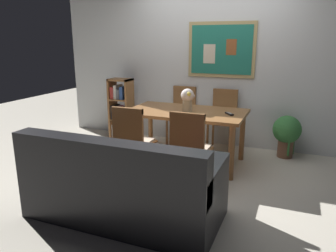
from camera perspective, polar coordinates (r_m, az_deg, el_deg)
name	(u,v)px	position (r m, az deg, el deg)	size (l,w,h in m)	color
ground_plane	(182,173)	(4.18, 2.41, -8.26)	(12.00, 12.00, 0.00)	beige
wall_back_with_painting	(213,62)	(5.23, 7.95, 11.02)	(5.20, 0.14, 2.60)	silver
dining_table	(186,117)	(4.39, 3.16, 1.54)	(1.56, 0.90, 0.72)	brown
dining_chair_far_right	(223,114)	(5.06, 9.62, 2.04)	(0.40, 0.41, 0.91)	brown
dining_chair_far_left	(182,110)	(5.29, 2.53, 2.79)	(0.40, 0.41, 0.91)	brown
dining_chair_near_left	(132,137)	(3.83, -6.26, -2.01)	(0.40, 0.41, 0.91)	brown
dining_chair_near_right	(190,144)	(3.57, 3.82, -3.21)	(0.40, 0.41, 0.91)	brown
leather_couch	(122,187)	(3.12, -8.05, -10.53)	(1.80, 0.84, 0.84)	black
bookshelf	(121,111)	(5.54, -8.17, 2.55)	(0.36, 0.28, 1.02)	brown
potted_ivy	(287,133)	(4.93, 20.03, -1.10)	(0.39, 0.39, 0.61)	brown
flower_vase	(188,98)	(4.29, 3.44, 4.83)	(0.18, 0.17, 0.30)	tan
tv_remote	(229,114)	(4.21, 10.67, 2.12)	(0.13, 0.15, 0.02)	black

